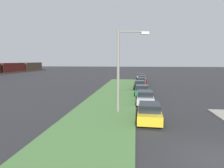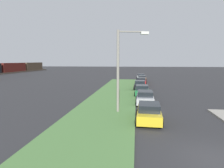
{
  "view_description": "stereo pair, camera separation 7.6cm",
  "coord_description": "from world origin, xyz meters",
  "px_view_note": "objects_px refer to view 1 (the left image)",
  "views": [
    {
      "loc": [
        -9.66,
        4.01,
        4.79
      ],
      "look_at": [
        16.21,
        7.13,
        1.71
      ],
      "focal_mm": 31.82,
      "sensor_mm": 36.0,
      "label": 1
    },
    {
      "loc": [
        -9.65,
        3.93,
        4.79
      ],
      "look_at": [
        16.21,
        7.13,
        1.71
      ],
      "focal_mm": 31.82,
      "sensor_mm": 36.0,
      "label": 2
    }
  ],
  "objects_px": {
    "parked_car_green": "(142,90)",
    "parked_car_white": "(140,77)",
    "parked_car_red": "(141,82)",
    "streetlight": "(122,65)",
    "parked_car_yellow": "(149,112)",
    "parked_car_black": "(140,85)",
    "parked_car_silver": "(145,97)",
    "parked_car_orange": "(142,79)"
  },
  "relations": [
    {
      "from": "parked_car_yellow",
      "to": "parked_car_black",
      "type": "xyz_separation_m",
      "value": [
        17.9,
        0.43,
        0.0
      ]
    },
    {
      "from": "parked_car_black",
      "to": "parked_car_orange",
      "type": "bearing_deg",
      "value": -2.16
    },
    {
      "from": "parked_car_silver",
      "to": "parked_car_green",
      "type": "bearing_deg",
      "value": 3.33
    },
    {
      "from": "parked_car_red",
      "to": "parked_car_black",
      "type": "bearing_deg",
      "value": 179.31
    },
    {
      "from": "streetlight",
      "to": "parked_car_yellow",
      "type": "bearing_deg",
      "value": -135.56
    },
    {
      "from": "parked_car_silver",
      "to": "streetlight",
      "type": "distance_m",
      "value": 5.94
    },
    {
      "from": "parked_car_black",
      "to": "parked_car_red",
      "type": "relative_size",
      "value": 0.99
    },
    {
      "from": "parked_car_silver",
      "to": "parked_car_black",
      "type": "height_order",
      "value": "same"
    },
    {
      "from": "parked_car_black",
      "to": "streetlight",
      "type": "bearing_deg",
      "value": 174.17
    },
    {
      "from": "parked_car_black",
      "to": "streetlight",
      "type": "height_order",
      "value": "streetlight"
    },
    {
      "from": "parked_car_green",
      "to": "parked_car_white",
      "type": "relative_size",
      "value": 1.0
    },
    {
      "from": "parked_car_orange",
      "to": "streetlight",
      "type": "height_order",
      "value": "streetlight"
    },
    {
      "from": "parked_car_red",
      "to": "streetlight",
      "type": "distance_m",
      "value": 21.58
    },
    {
      "from": "parked_car_black",
      "to": "parked_car_silver",
      "type": "bearing_deg",
      "value": -176.85
    },
    {
      "from": "parked_car_green",
      "to": "parked_car_red",
      "type": "relative_size",
      "value": 0.98
    },
    {
      "from": "parked_car_silver",
      "to": "parked_car_white",
      "type": "bearing_deg",
      "value": 0.97
    },
    {
      "from": "parked_car_black",
      "to": "parked_car_red",
      "type": "bearing_deg",
      "value": -2.87
    },
    {
      "from": "parked_car_black",
      "to": "parked_car_red",
      "type": "xyz_separation_m",
      "value": [
        5.63,
        -0.4,
        0.0
      ]
    },
    {
      "from": "streetlight",
      "to": "parked_car_silver",
      "type": "bearing_deg",
      "value": -29.57
    },
    {
      "from": "parked_car_silver",
      "to": "parked_car_red",
      "type": "bearing_deg",
      "value": 1.13
    },
    {
      "from": "parked_car_yellow",
      "to": "parked_car_orange",
      "type": "bearing_deg",
      "value": 1.77
    },
    {
      "from": "parked_car_yellow",
      "to": "parked_car_black",
      "type": "height_order",
      "value": "same"
    },
    {
      "from": "parked_car_green",
      "to": "streetlight",
      "type": "height_order",
      "value": "streetlight"
    },
    {
      "from": "parked_car_yellow",
      "to": "streetlight",
      "type": "height_order",
      "value": "streetlight"
    },
    {
      "from": "parked_car_orange",
      "to": "parked_car_green",
      "type": "bearing_deg",
      "value": -178.61
    },
    {
      "from": "parked_car_silver",
      "to": "parked_car_red",
      "type": "height_order",
      "value": "same"
    },
    {
      "from": "parked_car_yellow",
      "to": "parked_car_silver",
      "type": "height_order",
      "value": "same"
    },
    {
      "from": "parked_car_silver",
      "to": "parked_car_yellow",
      "type": "bearing_deg",
      "value": -178.45
    },
    {
      "from": "parked_car_silver",
      "to": "parked_car_green",
      "type": "xyz_separation_m",
      "value": [
        5.28,
        0.2,
        0.0
      ]
    },
    {
      "from": "parked_car_black",
      "to": "parked_car_white",
      "type": "relative_size",
      "value": 1.0
    },
    {
      "from": "parked_car_yellow",
      "to": "streetlight",
      "type": "distance_m",
      "value": 4.97
    },
    {
      "from": "parked_car_green",
      "to": "parked_car_white",
      "type": "xyz_separation_m",
      "value": [
        23.14,
        -0.31,
        0.0
      ]
    },
    {
      "from": "parked_car_orange",
      "to": "streetlight",
      "type": "bearing_deg",
      "value": 177.43
    },
    {
      "from": "parked_car_green",
      "to": "parked_car_white",
      "type": "height_order",
      "value": "same"
    },
    {
      "from": "parked_car_red",
      "to": "parked_car_orange",
      "type": "relative_size",
      "value": 1.0
    },
    {
      "from": "parked_car_silver",
      "to": "parked_car_white",
      "type": "height_order",
      "value": "same"
    },
    {
      "from": "parked_car_black",
      "to": "parked_car_white",
      "type": "height_order",
      "value": "same"
    },
    {
      "from": "parked_car_orange",
      "to": "parked_car_white",
      "type": "height_order",
      "value": "same"
    },
    {
      "from": "parked_car_yellow",
      "to": "streetlight",
      "type": "xyz_separation_m",
      "value": [
        2.39,
        2.34,
        3.67
      ]
    },
    {
      "from": "parked_car_black",
      "to": "parked_car_white",
      "type": "distance_m",
      "value": 16.98
    },
    {
      "from": "parked_car_red",
      "to": "parked_car_orange",
      "type": "height_order",
      "value": "same"
    },
    {
      "from": "parked_car_white",
      "to": "parked_car_orange",
      "type": "bearing_deg",
      "value": -179.88
    }
  ]
}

